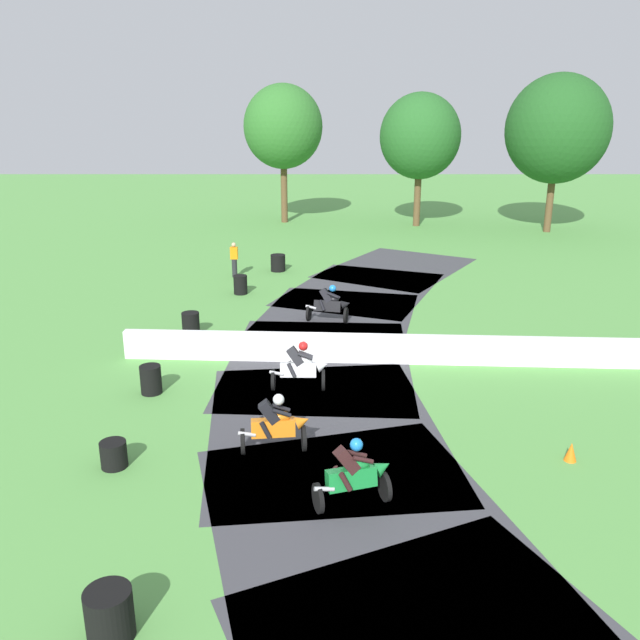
% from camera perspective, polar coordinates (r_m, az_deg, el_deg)
% --- Properties ---
extents(ground_plane, '(120.00, 120.00, 0.00)m').
position_cam_1_polar(ground_plane, '(20.66, -0.41, -3.56)').
color(ground_plane, '#569947').
extents(track_asphalt, '(11.29, 34.93, 0.01)m').
position_cam_1_polar(track_asphalt, '(20.63, 3.58, -3.62)').
color(track_asphalt, '#3D3D42').
rests_on(track_asphalt, ground).
extents(safety_barrier, '(22.41, 1.54, 0.90)m').
position_cam_1_polar(safety_barrier, '(20.86, 13.83, -2.57)').
color(safety_barrier, white).
rests_on(safety_barrier, ground).
extents(motorcycle_lead_black, '(1.72, 1.06, 1.43)m').
position_cam_1_polar(motorcycle_lead_black, '(24.28, 0.64, 1.35)').
color(motorcycle_lead_black, black).
rests_on(motorcycle_lead_black, ground).
extents(motorcycle_chase_white, '(1.68, 0.74, 1.43)m').
position_cam_1_polar(motorcycle_chase_white, '(18.44, -1.86, -4.10)').
color(motorcycle_chase_white, black).
rests_on(motorcycle_chase_white, ground).
extents(motorcycle_trailing_orange, '(1.68, 0.82, 1.42)m').
position_cam_1_polar(motorcycle_trailing_orange, '(15.27, -3.99, -9.01)').
color(motorcycle_trailing_orange, black).
rests_on(motorcycle_trailing_orange, ground).
extents(motorcycle_fourth_green, '(1.68, 1.10, 1.43)m').
position_cam_1_polar(motorcycle_fourth_green, '(13.40, 2.81, -13.15)').
color(motorcycle_fourth_green, black).
rests_on(motorcycle_fourth_green, ground).
extents(tire_stack_near, '(0.70, 0.70, 0.80)m').
position_cam_1_polar(tire_stack_near, '(31.99, -3.86, 4.94)').
color(tire_stack_near, black).
rests_on(tire_stack_near, ground).
extents(tire_stack_mid_a, '(0.58, 0.58, 0.80)m').
position_cam_1_polar(tire_stack_mid_a, '(28.15, -7.10, 3.04)').
color(tire_stack_mid_a, black).
rests_on(tire_stack_mid_a, ground).
extents(tire_stack_mid_b, '(0.61, 0.61, 0.80)m').
position_cam_1_polar(tire_stack_mid_b, '(23.33, -11.30, -0.33)').
color(tire_stack_mid_b, black).
rests_on(tire_stack_mid_b, ground).
extents(tire_stack_far, '(0.58, 0.58, 0.80)m').
position_cam_1_polar(tire_stack_far, '(18.87, -14.60, -5.02)').
color(tire_stack_far, black).
rests_on(tire_stack_far, ground).
extents(tire_stack_extra_a, '(0.58, 0.58, 0.60)m').
position_cam_1_polar(tire_stack_extra_a, '(15.46, -17.58, -11.03)').
color(tire_stack_extra_a, black).
rests_on(tire_stack_extra_a, ground).
extents(tire_stack_extra_b, '(0.72, 0.72, 0.80)m').
position_cam_1_polar(tire_stack_extra_b, '(11.17, -17.90, -23.05)').
color(tire_stack_extra_b, black).
rests_on(tire_stack_extra_b, ground).
extents(track_marshal, '(0.34, 0.24, 1.63)m').
position_cam_1_polar(track_marshal, '(30.93, -7.63, 5.16)').
color(track_marshal, '#232328').
rests_on(track_marshal, ground).
extents(traffic_cone, '(0.28, 0.28, 0.44)m').
position_cam_1_polar(traffic_cone, '(16.06, 20.65, -10.56)').
color(traffic_cone, orange).
rests_on(traffic_cone, ground).
extents(tree_far_left, '(5.21, 5.21, 9.06)m').
position_cam_1_polar(tree_far_left, '(45.42, -3.43, 16.30)').
color(tree_far_left, brown).
rests_on(tree_far_left, ground).
extents(tree_far_right, '(5.18, 5.18, 8.50)m').
position_cam_1_polar(tree_far_right, '(44.39, 8.41, 15.41)').
color(tree_far_right, brown).
rests_on(tree_far_right, ground).
extents(tree_mid_rise, '(6.23, 6.23, 9.55)m').
position_cam_1_polar(tree_mid_rise, '(44.12, 19.58, 15.26)').
color(tree_mid_rise, brown).
rests_on(tree_mid_rise, ground).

